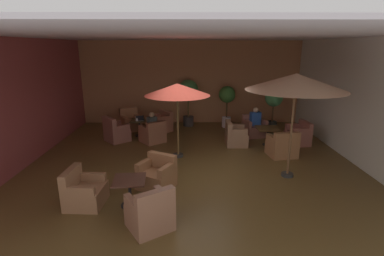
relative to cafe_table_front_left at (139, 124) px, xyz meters
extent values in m
cube|color=brown|center=(2.01, -3.02, -0.48)|extent=(9.81, 10.33, 0.02)
cube|color=#A46742|center=(2.01, 2.11, 1.35)|extent=(9.81, 0.08, 3.63)
cube|color=brown|center=(-2.85, -3.02, 1.35)|extent=(0.08, 10.33, 3.63)
cube|color=silver|center=(6.87, -3.02, 1.35)|extent=(0.08, 10.33, 3.63)
cube|color=silver|center=(2.01, -3.02, 3.19)|extent=(9.81, 10.33, 0.06)
cylinder|color=black|center=(0.00, 0.00, -0.45)|extent=(0.38, 0.38, 0.02)
cylinder|color=black|center=(0.00, 0.00, -0.17)|extent=(0.07, 0.07, 0.59)
cube|color=#4B391F|center=(0.00, 0.00, 0.14)|extent=(0.66, 0.66, 0.03)
cube|color=#A06247|center=(0.59, -0.76, -0.26)|extent=(1.06, 1.06, 0.42)
cube|color=#A06247|center=(0.77, -1.00, 0.15)|extent=(0.70, 0.59, 0.39)
cube|color=#A06247|center=(0.32, -0.91, 0.05)|extent=(0.48, 0.57, 0.20)
cube|color=#A06247|center=(0.80, -0.55, 0.05)|extent=(0.48, 0.57, 0.20)
cube|color=#A26047|center=(0.74, 0.61, -0.25)|extent=(1.09, 1.09, 0.44)
cube|color=#A26047|center=(0.97, 0.80, 0.17)|extent=(0.63, 0.71, 0.38)
cube|color=#A26047|center=(0.92, 0.33, 0.09)|extent=(0.55, 0.48, 0.24)
cube|color=#A26047|center=(0.51, 0.83, 0.09)|extent=(0.55, 0.48, 0.24)
cube|color=#A26741|center=(-0.48, 0.83, -0.26)|extent=(1.03, 1.04, 0.41)
cube|color=#A26741|center=(-0.63, 1.10, 0.18)|extent=(0.73, 0.52, 0.47)
cube|color=#A26741|center=(-0.20, 0.95, 0.04)|extent=(0.43, 0.60, 0.18)
cube|color=#A26741|center=(-0.72, 0.65, 0.04)|extent=(0.43, 0.60, 0.18)
cube|color=#8F5648|center=(-0.73, -0.63, -0.24)|extent=(1.07, 1.07, 0.44)
cube|color=#8F5648|center=(-0.94, -0.82, 0.22)|extent=(0.64, 0.70, 0.48)
cube|color=#8F5648|center=(-0.91, -0.36, 0.08)|extent=(0.52, 0.48, 0.21)
cube|color=#8F5648|center=(-0.48, -0.85, 0.08)|extent=(0.52, 0.48, 0.21)
cylinder|color=black|center=(0.62, -5.25, -0.45)|extent=(0.43, 0.43, 0.02)
cylinder|color=black|center=(0.62, -5.25, -0.17)|extent=(0.07, 0.07, 0.59)
cube|color=#4F2E22|center=(0.62, -5.25, 0.14)|extent=(0.74, 0.74, 0.03)
cube|color=#976644|center=(-0.36, -5.19, -0.26)|extent=(0.81, 0.86, 0.42)
cube|color=#976644|center=(-0.66, -5.18, 0.16)|extent=(0.21, 0.82, 0.42)
cube|color=#976644|center=(-0.29, -4.85, 0.04)|extent=(0.61, 0.16, 0.18)
cube|color=#976644|center=(-0.33, -5.54, 0.04)|extent=(0.61, 0.16, 0.18)
cube|color=#97644A|center=(1.15, -6.08, -0.25)|extent=(1.03, 1.02, 0.44)
cube|color=#97644A|center=(1.30, -6.32, 0.20)|extent=(0.73, 0.54, 0.46)
cube|color=#97644A|center=(0.86, -6.21, 0.09)|extent=(0.42, 0.55, 0.24)
cube|color=#97644A|center=(1.39, -5.88, 0.09)|extent=(0.42, 0.55, 0.24)
cube|color=#9B6540|center=(1.10, -4.39, -0.25)|extent=(1.05, 1.02, 0.43)
cube|color=#9B6540|center=(1.24, -4.14, 0.15)|extent=(0.77, 0.52, 0.37)
cube|color=#9B6540|center=(1.37, -4.59, 0.07)|extent=(0.39, 0.57, 0.22)
cube|color=#9B6540|center=(0.79, -4.27, 0.07)|extent=(0.39, 0.57, 0.22)
cylinder|color=black|center=(4.70, -1.17, -0.45)|extent=(0.32, 0.32, 0.02)
cylinder|color=black|center=(4.70, -1.17, -0.17)|extent=(0.07, 0.07, 0.59)
cube|color=#533A1D|center=(4.70, -1.17, 0.14)|extent=(0.80, 0.80, 0.03)
cube|color=#955A4B|center=(4.48, -0.09, -0.25)|extent=(0.92, 0.92, 0.44)
cube|color=#955A4B|center=(4.42, 0.21, 0.16)|extent=(0.81, 0.32, 0.37)
cube|color=#955A4B|center=(4.81, -0.07, 0.08)|extent=(0.24, 0.62, 0.21)
cube|color=#955A4B|center=(4.17, -0.20, 0.08)|extent=(0.24, 0.62, 0.21)
cube|color=#946A4C|center=(3.60, -1.17, -0.24)|extent=(0.73, 0.78, 0.45)
cube|color=#946A4C|center=(3.31, -1.17, 0.18)|extent=(0.16, 0.78, 0.39)
cube|color=#946A4C|center=(3.64, -0.85, 0.10)|extent=(0.57, 0.14, 0.22)
cube|color=#946A4C|center=(3.64, -1.49, 0.10)|extent=(0.57, 0.14, 0.22)
cube|color=#A06740|center=(4.87, -2.26, -0.24)|extent=(0.92, 0.87, 0.46)
cube|color=#A06740|center=(4.91, -2.55, 0.19)|extent=(0.83, 0.29, 0.40)
cube|color=#A06740|center=(4.53, -2.27, 0.09)|extent=(0.24, 0.60, 0.21)
cube|color=#A06740|center=(5.19, -2.17, 0.09)|extent=(0.24, 0.60, 0.21)
cube|color=#9D584A|center=(5.79, -1.07, -0.26)|extent=(0.78, 0.88, 0.42)
cube|color=#9D584A|center=(6.07, -1.04, 0.15)|extent=(0.23, 0.83, 0.40)
cube|color=#9D584A|center=(5.79, -1.41, 0.07)|extent=(0.56, 0.18, 0.24)
cube|color=#9D584A|center=(5.72, -0.73, 0.07)|extent=(0.56, 0.18, 0.24)
cylinder|color=#2D2D2D|center=(4.57, -3.78, -0.43)|extent=(0.32, 0.32, 0.08)
cylinder|color=brown|center=(4.57, -3.78, 0.88)|extent=(0.06, 0.06, 2.69)
cone|color=#E2B18A|center=(4.57, -3.78, 2.07)|extent=(2.49, 2.49, 0.42)
cylinder|color=#2D2D2D|center=(1.57, -2.27, -0.43)|extent=(0.32, 0.32, 0.08)
cylinder|color=brown|center=(1.57, -2.27, 0.67)|extent=(0.06, 0.06, 2.27)
cone|color=#C64231|center=(1.57, -2.27, 1.67)|extent=(1.98, 1.98, 0.36)
cylinder|color=#313637|center=(5.38, 0.73, -0.28)|extent=(0.38, 0.38, 0.38)
cylinder|color=brown|center=(5.38, 0.73, 0.25)|extent=(0.06, 0.06, 0.68)
sphere|color=#478D4F|center=(5.38, 0.73, 0.90)|extent=(0.71, 0.71, 0.71)
cylinder|color=silver|center=(3.54, 1.26, -0.25)|extent=(0.38, 0.38, 0.44)
cylinder|color=brown|center=(3.54, 1.26, 0.32)|extent=(0.06, 0.06, 0.68)
sphere|color=#386C2D|center=(3.54, 1.26, 0.95)|extent=(0.70, 0.70, 0.70)
cylinder|color=#342E2E|center=(1.90, 1.50, -0.26)|extent=(0.45, 0.45, 0.42)
cylinder|color=brown|center=(1.90, 1.50, 0.35)|extent=(0.06, 0.06, 0.80)
sphere|color=#3E7A3D|center=(1.90, 1.50, 1.12)|extent=(0.86, 0.86, 0.86)
cube|color=#284FA0|center=(4.48, -0.09, 0.23)|extent=(0.42, 0.30, 0.51)
sphere|color=tan|center=(4.48, -0.09, 0.57)|extent=(0.19, 0.19, 0.19)
cube|color=#363D39|center=(0.59, -0.76, 0.21)|extent=(0.39, 0.37, 0.52)
sphere|color=#A2805B|center=(0.59, -0.76, 0.55)|extent=(0.18, 0.18, 0.18)
cylinder|color=white|center=(-0.06, -0.13, 0.21)|extent=(0.08, 0.08, 0.11)
cube|color=#9EA0A5|center=(0.00, 0.00, 0.16)|extent=(0.36, 0.31, 0.01)
cube|color=black|center=(0.04, -0.10, 0.26)|extent=(0.30, 0.11, 0.19)
camera|label=1|loc=(1.90, -11.07, 2.92)|focal=27.56mm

